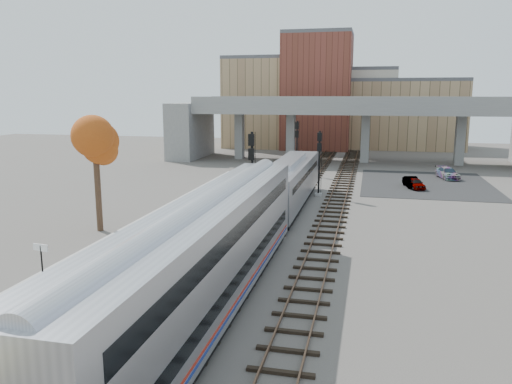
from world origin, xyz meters
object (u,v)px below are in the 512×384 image
at_px(locomotive, 290,182).
at_px(car_c, 448,173).
at_px(signal_mast_mid, 319,166).
at_px(tree, 95,145).
at_px(signal_mast_near, 252,178).
at_px(signal_mast_far, 297,149).
at_px(car_b, 411,182).
at_px(coach, 209,256).
at_px(car_a, 416,183).

distance_m(locomotive, car_c, 24.82).
distance_m(signal_mast_mid, tree, 21.87).
relative_size(signal_mast_near, signal_mast_far, 1.06).
bearing_deg(car_b, coach, -118.67).
height_order(signal_mast_mid, car_c, signal_mast_mid).
bearing_deg(locomotive, tree, -138.78).
relative_size(signal_mast_near, car_b, 2.06).
xyz_separation_m(signal_mast_near, signal_mast_mid, (4.10, 10.97, -0.45)).
height_order(signal_mast_far, car_c, signal_mast_far).
xyz_separation_m(signal_mast_mid, car_c, (13.83, 13.62, -2.35)).
distance_m(tree, car_a, 33.16).
relative_size(locomotive, tree, 2.25).
relative_size(signal_mast_mid, car_b, 1.87).
bearing_deg(signal_mast_near, tree, -152.83).
relative_size(locomotive, signal_mast_near, 2.71).
xyz_separation_m(locomotive, coach, (-0.00, -22.61, 0.52)).
relative_size(car_a, car_c, 0.73).
xyz_separation_m(locomotive, tree, (-12.31, -10.79, 4.01)).
bearing_deg(car_c, tree, -145.79).
distance_m(locomotive, tree, 16.85).
distance_m(coach, car_a, 36.06).
bearing_deg(car_a, locomotive, -150.19).
bearing_deg(car_c, coach, -123.27).
height_order(tree, car_c, tree).
height_order(signal_mast_near, car_c, signal_mast_near).
bearing_deg(signal_mast_far, tree, -109.22).
bearing_deg(coach, signal_mast_far, 92.92).
bearing_deg(signal_mast_mid, signal_mast_far, 107.39).
height_order(signal_mast_far, tree, tree).
height_order(coach, signal_mast_mid, signal_mast_mid).
xyz_separation_m(signal_mast_mid, car_b, (9.25, 6.79, -2.43)).
bearing_deg(tree, car_c, 46.67).
xyz_separation_m(coach, car_b, (11.25, 34.81, -2.19)).
height_order(tree, car_b, tree).
bearing_deg(locomotive, car_a, 44.63).
distance_m(coach, tree, 17.42).
distance_m(signal_mast_mid, car_c, 19.56).
xyz_separation_m(signal_mast_near, car_a, (13.71, 17.01, -2.89)).
xyz_separation_m(car_b, car_c, (4.58, 6.84, 0.08)).
height_order(locomotive, signal_mast_mid, signal_mast_mid).
bearing_deg(signal_mast_mid, coach, -94.08).
distance_m(signal_mast_near, tree, 11.82).
xyz_separation_m(car_a, car_c, (4.22, 7.58, 0.09)).
relative_size(coach, car_a, 7.67).
relative_size(signal_mast_near, tree, 0.83).
relative_size(locomotive, car_b, 5.58).
xyz_separation_m(signal_mast_near, signal_mast_far, (0.00, 24.06, -0.27)).
distance_m(signal_mast_far, car_b, 14.99).
bearing_deg(locomotive, coach, -90.00).
relative_size(signal_mast_near, signal_mast_mid, 1.10).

